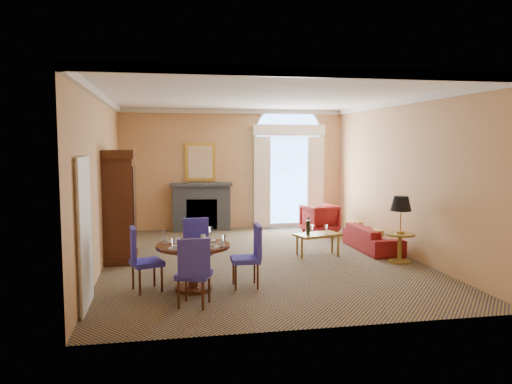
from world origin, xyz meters
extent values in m
plane|color=#141840|center=(0.00, 0.00, 0.00)|extent=(7.50, 7.50, 0.00)
cube|color=tan|center=(0.00, 3.75, 1.60)|extent=(6.00, 0.04, 3.20)
cube|color=tan|center=(-3.00, 0.00, 1.60)|extent=(0.04, 7.50, 3.20)
cube|color=tan|center=(3.00, 0.00, 1.60)|extent=(0.04, 7.50, 3.20)
cube|color=white|center=(0.00, 0.00, 3.20)|extent=(6.00, 7.50, 0.04)
cube|color=silver|center=(0.00, 0.00, 3.14)|extent=(6.00, 7.50, 0.12)
cube|color=silver|center=(-2.96, -2.40, 1.03)|extent=(0.08, 0.90, 2.06)
cube|color=#393E43|center=(-0.90, 3.55, 0.60)|extent=(1.50, 0.40, 1.20)
cube|color=#393E43|center=(-0.90, 3.52, 1.24)|extent=(1.60, 0.46, 0.08)
cube|color=gold|center=(-0.90, 3.72, 1.80)|extent=(0.80, 0.04, 1.00)
cube|color=white|center=(-0.90, 3.70, 1.80)|extent=(0.64, 0.02, 0.84)
cube|color=silver|center=(1.50, 3.73, 1.25)|extent=(1.90, 0.04, 2.50)
cube|color=#8FBAEF|center=(1.50, 3.72, 1.25)|extent=(1.70, 0.02, 2.30)
cylinder|color=silver|center=(1.50, 3.73, 2.50)|extent=(1.90, 0.04, 1.90)
cube|color=white|center=(0.75, 3.61, 1.25)|extent=(0.45, 0.06, 2.45)
cube|color=white|center=(2.25, 3.61, 1.25)|extent=(0.45, 0.06, 2.45)
cube|color=white|center=(1.50, 3.61, 2.65)|extent=(2.00, 0.08, 0.30)
cube|color=#381A0C|center=(-2.72, 0.49, 1.01)|extent=(0.55, 1.01, 2.01)
cube|color=#381A0C|center=(-2.72, 0.49, 2.09)|extent=(0.62, 1.11, 0.16)
cube|color=#381A0C|center=(-2.72, 0.49, 0.05)|extent=(0.62, 1.11, 0.10)
cylinder|color=#381A0C|center=(-1.43, -1.82, 0.70)|extent=(1.16, 1.16, 0.05)
cylinder|color=#381A0C|center=(-1.43, -1.82, 0.34)|extent=(0.15, 0.15, 0.68)
cylinder|color=#381A0C|center=(-1.43, -1.82, 0.03)|extent=(0.58, 0.58, 0.06)
cylinder|color=silver|center=(-1.17, -1.56, 0.73)|extent=(0.26, 0.26, 0.01)
imported|color=silver|center=(-1.17, -1.56, 0.76)|extent=(0.15, 0.15, 0.04)
imported|color=silver|center=(-1.24, -1.40, 0.77)|extent=(0.09, 0.09, 0.07)
cylinder|color=silver|center=(-1.69, -1.56, 0.73)|extent=(0.26, 0.26, 0.01)
imported|color=silver|center=(-1.69, -1.56, 0.76)|extent=(0.15, 0.15, 0.04)
imported|color=silver|center=(-1.85, -1.63, 0.77)|extent=(0.09, 0.09, 0.07)
cylinder|color=silver|center=(-1.69, -2.07, 0.73)|extent=(0.26, 0.26, 0.01)
imported|color=silver|center=(-1.69, -2.07, 0.76)|extent=(0.15, 0.15, 0.04)
imported|color=silver|center=(-1.62, -2.23, 0.77)|extent=(0.09, 0.09, 0.07)
cylinder|color=silver|center=(-1.17, -2.07, 0.73)|extent=(0.26, 0.26, 0.01)
imported|color=silver|center=(-1.17, -2.07, 0.76)|extent=(0.15, 0.15, 0.04)
imported|color=silver|center=(-1.02, -2.00, 0.77)|extent=(0.09, 0.09, 0.07)
cube|color=#2E29A1|center=(-1.35, -1.08, 0.45)|extent=(0.55, 0.55, 0.08)
cube|color=#2E29A1|center=(-1.33, -0.88, 0.74)|extent=(0.45, 0.12, 0.53)
cylinder|color=#381A0C|center=(-1.23, -0.87, 0.20)|extent=(0.03, 0.03, 0.41)
cylinder|color=#381A0C|center=(-1.57, -0.96, 0.20)|extent=(0.03, 0.03, 0.41)
cylinder|color=#381A0C|center=(-1.14, -1.21, 0.20)|extent=(0.03, 0.03, 0.41)
cylinder|color=#381A0C|center=(-1.47, -1.30, 0.20)|extent=(0.03, 0.03, 0.41)
cube|color=#2E29A1|center=(-1.47, -2.58, 0.45)|extent=(0.57, 0.57, 0.08)
cube|color=#2E29A1|center=(-1.48, -2.78, 0.74)|extent=(0.45, 0.09, 0.53)
cylinder|color=#381A0C|center=(-1.69, -2.68, 0.20)|extent=(0.03, 0.03, 0.41)
cylinder|color=#381A0C|center=(-1.37, -2.80, 0.20)|extent=(0.03, 0.03, 0.41)
cylinder|color=#381A0C|center=(-1.57, -2.36, 0.20)|extent=(0.03, 0.03, 0.41)
cylinder|color=#381A0C|center=(-1.25, -2.48, 0.20)|extent=(0.03, 0.03, 0.41)
cube|color=#2E29A1|center=(-0.60, -1.79, 0.45)|extent=(0.46, 0.46, 0.08)
cube|color=#2E29A1|center=(-0.40, -1.78, 0.74)|extent=(0.08, 0.45, 0.53)
cylinder|color=#381A0C|center=(-0.43, -1.97, 0.20)|extent=(0.03, 0.03, 0.41)
cylinder|color=#381A0C|center=(-0.42, -1.62, 0.20)|extent=(0.03, 0.03, 0.41)
cylinder|color=#381A0C|center=(-0.78, -1.96, 0.20)|extent=(0.03, 0.03, 0.41)
cylinder|color=#381A0C|center=(-0.77, -1.61, 0.20)|extent=(0.03, 0.03, 0.41)
cube|color=#2E29A1|center=(-2.15, -1.73, 0.45)|extent=(0.57, 0.57, 0.08)
cube|color=#2E29A1|center=(-2.35, -1.70, 0.74)|extent=(0.12, 0.45, 0.53)
cylinder|color=#381A0C|center=(-2.37, -1.62, 0.20)|extent=(0.03, 0.03, 0.41)
cylinder|color=#381A0C|center=(-2.25, -1.95, 0.20)|extent=(0.03, 0.03, 0.41)
cylinder|color=#381A0C|center=(-2.04, -1.51, 0.20)|extent=(0.03, 0.03, 0.41)
cylinder|color=#381A0C|center=(-1.92, -1.83, 0.20)|extent=(0.03, 0.03, 0.41)
imported|color=maroon|center=(2.55, 0.44, 0.26)|extent=(0.71, 1.78, 0.52)
imported|color=maroon|center=(2.07, 2.65, 0.37)|extent=(0.94, 0.96, 0.73)
cube|color=olive|center=(1.22, 0.14, 0.43)|extent=(1.00, 0.73, 0.05)
cylinder|color=olive|center=(0.84, -0.04, 0.20)|extent=(0.04, 0.04, 0.40)
cylinder|color=olive|center=(1.60, -0.04, 0.20)|extent=(0.04, 0.04, 0.40)
cylinder|color=olive|center=(0.84, 0.32, 0.20)|extent=(0.04, 0.04, 0.40)
cylinder|color=olive|center=(1.60, 0.32, 0.20)|extent=(0.04, 0.04, 0.40)
cylinder|color=olive|center=(2.60, -0.72, 0.55)|extent=(0.57, 0.57, 0.04)
cylinder|color=olive|center=(2.60, -0.72, 0.27)|extent=(0.08, 0.08, 0.53)
cylinder|color=olive|center=(2.60, -0.72, 0.02)|extent=(0.42, 0.42, 0.04)
camera|label=1|loc=(-1.88, -9.53, 2.31)|focal=35.00mm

